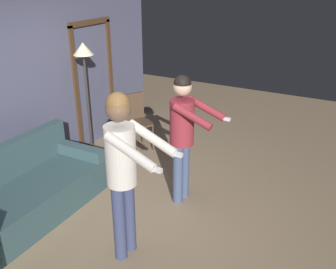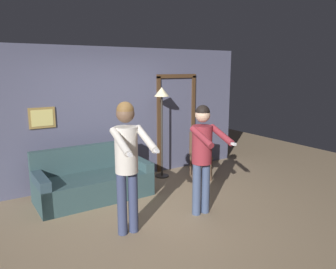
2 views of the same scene
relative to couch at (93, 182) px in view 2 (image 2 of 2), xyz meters
name	(u,v)px [view 2 (image 2 of 2)]	position (x,y,z in m)	size (l,w,h in m)	color
ground_plane	(154,218)	(0.50, -1.24, -0.28)	(12.00, 12.00, 0.00)	#987F60
back_wall_assembly	(104,116)	(0.52, 0.70, 1.02)	(6.40, 0.10, 2.60)	#51536D
couch	(93,182)	(0.00, 0.00, 0.00)	(1.91, 0.87, 0.87)	#334D50
torchiere_lamp	(162,105)	(1.59, 0.33, 1.21)	(0.30, 0.30, 1.84)	#332D28
person_standing_left	(127,155)	(-0.03, -1.46, 0.82)	(0.46, 0.74, 1.79)	#374063
person_standing_right	(203,150)	(1.19, -1.50, 0.74)	(0.47, 0.72, 1.68)	#415173
dining_chair_distant	(200,152)	(2.25, -0.09, 0.25)	(0.57, 0.57, 0.93)	#4C3828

